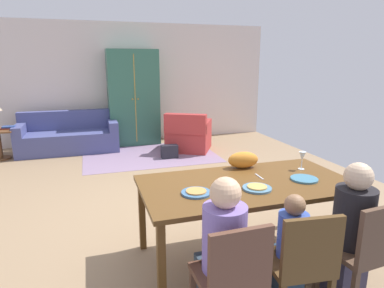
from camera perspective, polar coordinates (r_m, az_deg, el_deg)
ground_plane at (r=5.14m, az=-4.12°, el=-7.13°), size 6.42×6.43×0.02m
back_wall at (r=8.03m, az=-9.78°, el=10.22°), size 6.42×0.10×2.70m
dining_table at (r=3.12m, az=9.42°, el=-7.58°), size 1.94×1.02×0.76m
plate_near_man at (r=2.80m, az=0.72°, el=-8.34°), size 0.25×0.25×0.02m
pizza_near_man at (r=2.80m, az=0.72°, el=-8.05°), size 0.17×0.17×0.01m
plate_near_child at (r=2.95m, az=11.05°, el=-7.44°), size 0.25×0.25×0.02m
pizza_near_child at (r=2.95m, az=11.07°, el=-7.17°), size 0.17×0.17×0.01m
plate_near_woman at (r=3.29m, az=18.63°, el=-5.69°), size 0.25×0.25×0.02m
wine_glass at (r=3.56m, az=18.32°, el=-2.10°), size 0.07×0.07×0.19m
fork at (r=2.94m, az=4.81°, el=-7.40°), size 0.05×0.15×0.01m
knife at (r=3.26m, az=11.43°, el=-5.48°), size 0.02×0.17×0.01m
dining_chair_man at (r=2.32m, az=6.91°, el=-21.37°), size 0.43×0.43×0.87m
person_man at (r=2.44m, az=5.09°, el=-18.76°), size 0.30×0.40×1.11m
dining_chair_child at (r=2.55m, az=18.25°, el=-18.47°), size 0.46×0.46×0.87m
person_child at (r=2.70m, az=16.21°, el=-17.80°), size 0.22×0.30×0.92m
dining_chair_woman at (r=2.88m, az=27.53°, el=-15.52°), size 0.45×0.45×0.87m
person_woman at (r=2.97m, az=25.03°, el=-13.83°), size 0.30×0.41×1.11m
cat at (r=3.49m, az=8.73°, el=-2.69°), size 0.33×0.19×0.17m
area_rug at (r=6.78m, az=-7.17°, el=-1.89°), size 2.60×1.80×0.01m
couch at (r=7.46m, az=-20.29°, el=1.15°), size 1.99×0.86×0.82m
armchair at (r=7.04m, az=-0.61°, el=1.45°), size 1.16×1.16×0.82m
armoire at (r=7.66m, az=-9.97°, el=7.80°), size 1.10×0.59×2.10m
book_lower at (r=7.31m, az=-29.00°, el=2.38°), size 0.22×0.16×0.03m
book_upper at (r=7.29m, az=-28.85°, el=2.59°), size 0.22×0.16×0.03m
handbag at (r=6.52m, az=-3.87°, el=-1.28°), size 0.32×0.16×0.26m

